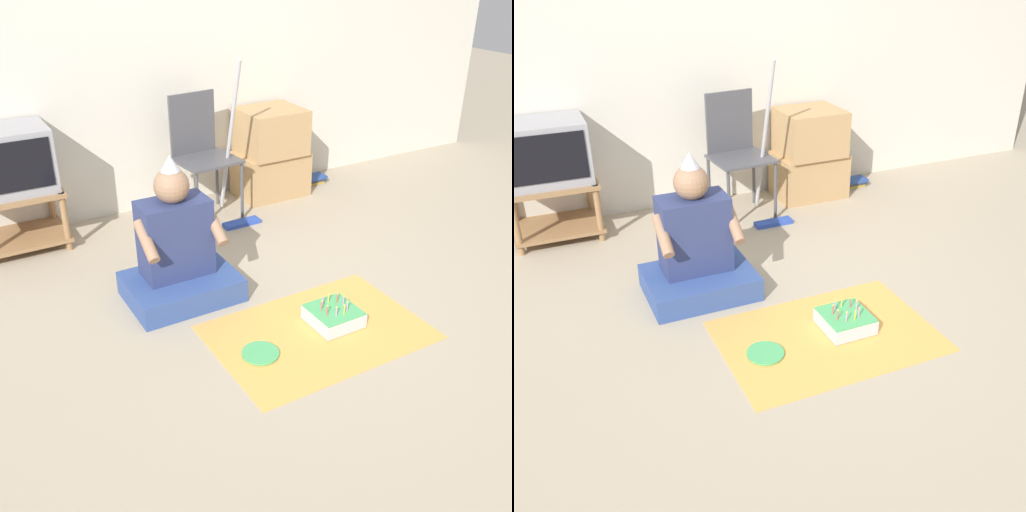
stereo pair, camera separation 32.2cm
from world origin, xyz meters
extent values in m
plane|color=tan|center=(0.00, 0.00, 0.00)|extent=(16.00, 16.00, 0.00)
cube|color=beige|center=(0.00, 2.08, 1.27)|extent=(6.40, 0.06, 2.55)
cube|color=#997047|center=(-1.16, 1.82, 0.39)|extent=(0.59, 0.45, 0.03)
cube|color=#997047|center=(-1.16, 1.82, 0.07)|extent=(0.59, 0.45, 0.02)
cylinder|color=#997047|center=(-1.42, 1.63, 0.20)|extent=(0.04, 0.04, 0.41)
cylinder|color=#997047|center=(-0.89, 1.63, 0.20)|extent=(0.04, 0.04, 0.41)
cylinder|color=#997047|center=(-0.89, 2.02, 0.20)|extent=(0.04, 0.04, 0.41)
cube|color=#99999E|center=(-1.16, 1.83, 0.62)|extent=(0.55, 0.40, 0.41)
cube|color=black|center=(-1.16, 1.63, 0.63)|extent=(0.49, 0.01, 0.31)
cube|color=#4C4C51|center=(0.16, 1.64, 0.45)|extent=(0.45, 0.42, 0.02)
cube|color=#4C4C51|center=(0.14, 1.82, 0.67)|extent=(0.37, 0.06, 0.45)
cylinder|color=#4C4C51|center=(-0.02, 1.45, 0.22)|extent=(0.02, 0.02, 0.45)
cylinder|color=#4C4C51|center=(0.36, 1.49, 0.22)|extent=(0.02, 0.02, 0.45)
cylinder|color=#4C4C51|center=(-0.05, 1.79, 0.22)|extent=(0.02, 0.02, 0.45)
cylinder|color=#4C4C51|center=(0.33, 1.83, 0.22)|extent=(0.02, 0.02, 0.45)
cube|color=tan|center=(0.80, 1.80, 0.18)|extent=(0.55, 0.38, 0.35)
cube|color=tan|center=(0.80, 1.80, 0.53)|extent=(0.47, 0.43, 0.35)
cube|color=#2D4CB2|center=(0.30, 1.39, 0.01)|extent=(0.28, 0.09, 0.03)
cylinder|color=#B7B7BC|center=(0.30, 1.55, 0.60)|extent=(0.03, 0.35, 1.15)
cube|color=#A88933|center=(1.24, 1.83, 0.01)|extent=(0.16, 0.12, 0.02)
cube|color=#333338|center=(1.25, 1.83, 0.03)|extent=(0.19, 0.12, 0.02)
cube|color=#284793|center=(1.25, 1.83, 0.05)|extent=(0.19, 0.13, 0.02)
cube|color=#334C8C|center=(-0.48, 0.69, 0.07)|extent=(0.62, 0.47, 0.14)
cube|color=navy|center=(-0.48, 0.74, 0.37)|extent=(0.39, 0.23, 0.45)
sphere|color=#9E7556|center=(-0.48, 0.74, 0.68)|extent=(0.20, 0.20, 0.20)
cone|color=silver|center=(-0.48, 0.74, 0.81)|extent=(0.11, 0.11, 0.09)
cylinder|color=#9E7556|center=(-0.68, 0.64, 0.44)|extent=(0.06, 0.24, 0.20)
cylinder|color=#9E7556|center=(-0.28, 0.64, 0.44)|extent=(0.06, 0.24, 0.20)
cube|color=#EFA84C|center=(0.00, 0.00, 0.00)|extent=(1.13, 0.77, 0.01)
cube|color=silver|center=(0.12, 0.03, 0.05)|extent=(0.26, 0.26, 0.08)
cube|color=#4CB266|center=(0.12, 0.03, 0.09)|extent=(0.25, 0.25, 0.01)
cylinder|color=#E58CCC|center=(0.19, 0.04, 0.11)|extent=(0.01, 0.01, 0.06)
sphere|color=#FFCC4C|center=(0.19, 0.04, 0.15)|extent=(0.01, 0.01, 0.01)
cylinder|color=#EA4C4C|center=(0.17, 0.07, 0.11)|extent=(0.01, 0.01, 0.06)
sphere|color=#FFCC4C|center=(0.17, 0.07, 0.15)|extent=(0.01, 0.01, 0.01)
cylinder|color=yellow|center=(0.13, 0.10, 0.11)|extent=(0.01, 0.01, 0.06)
sphere|color=#FFCC4C|center=(0.13, 0.10, 0.15)|extent=(0.01, 0.01, 0.01)
cylinder|color=#E58CCC|center=(0.09, 0.09, 0.11)|extent=(0.01, 0.01, 0.06)
sphere|color=#FFCC4C|center=(0.09, 0.09, 0.15)|extent=(0.01, 0.01, 0.01)
cylinder|color=#EA4C4C|center=(0.06, 0.05, 0.11)|extent=(0.01, 0.01, 0.06)
sphere|color=#FFCC4C|center=(0.06, 0.05, 0.15)|extent=(0.01, 0.01, 0.01)
cylinder|color=#EA4C4C|center=(0.06, 0.00, 0.11)|extent=(0.01, 0.01, 0.06)
sphere|color=#FFCC4C|center=(0.06, 0.00, 0.15)|extent=(0.01, 0.01, 0.01)
cylinder|color=#E58CCC|center=(0.09, -0.03, 0.11)|extent=(0.01, 0.01, 0.06)
sphere|color=#FFCC4C|center=(0.09, -0.03, 0.15)|extent=(0.01, 0.01, 0.01)
cylinder|color=yellow|center=(0.14, -0.04, 0.11)|extent=(0.01, 0.01, 0.06)
sphere|color=#FFCC4C|center=(0.14, -0.04, 0.15)|extent=(0.01, 0.01, 0.01)
cylinder|color=#E58CCC|center=(0.17, -0.02, 0.11)|extent=(0.01, 0.01, 0.06)
sphere|color=#FFCC4C|center=(0.17, -0.02, 0.15)|extent=(0.01, 0.01, 0.01)
cylinder|color=#4CB266|center=(-0.36, -0.02, 0.01)|extent=(0.19, 0.19, 0.01)
camera|label=1|loc=(-1.60, -2.11, 1.87)|focal=42.00mm
camera|label=2|loc=(-1.32, -2.26, 1.87)|focal=42.00mm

